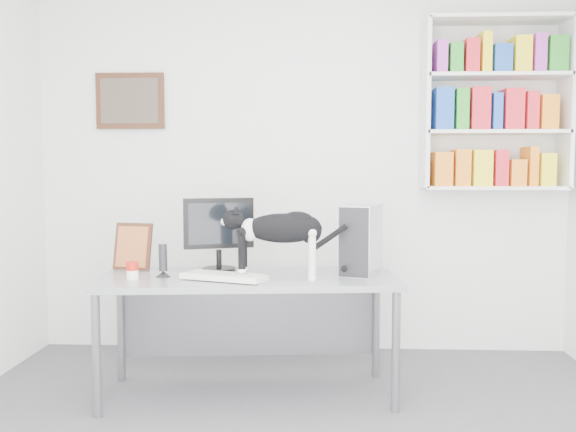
% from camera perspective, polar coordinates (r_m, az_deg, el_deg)
% --- Properties ---
extents(room, '(4.01, 4.01, 2.70)m').
position_cam_1_polar(room, '(2.64, 0.21, 3.68)').
color(room, '#515155').
rests_on(room, ground).
extents(bookshelf, '(1.03, 0.28, 1.24)m').
position_cam_1_polar(bookshelf, '(4.70, 18.83, 9.87)').
color(bookshelf, white).
rests_on(bookshelf, room).
extents(wall_art, '(0.52, 0.04, 0.42)m').
position_cam_1_polar(wall_art, '(4.85, -14.56, 10.38)').
color(wall_art, '#4C2A18').
rests_on(wall_art, room).
extents(desk, '(1.83, 0.85, 0.74)m').
position_cam_1_polar(desk, '(3.79, -3.69, -11.13)').
color(desk, gray).
rests_on(desk, room).
extents(monitor, '(0.49, 0.33, 0.47)m').
position_cam_1_polar(monitor, '(3.87, -6.50, -1.66)').
color(monitor, black).
rests_on(monitor, desk).
extents(keyboard, '(0.53, 0.34, 0.04)m').
position_cam_1_polar(keyboard, '(3.58, -5.97, -5.67)').
color(keyboard, silver).
rests_on(keyboard, desk).
extents(pc_tower, '(0.30, 0.46, 0.42)m').
position_cam_1_polar(pc_tower, '(3.82, 6.90, -2.12)').
color(pc_tower, '#A9A9AE').
rests_on(pc_tower, desk).
extents(speaker, '(0.11, 0.11, 0.21)m').
position_cam_1_polar(speaker, '(3.72, -11.62, -4.04)').
color(speaker, black).
rests_on(speaker, desk).
extents(leaning_print, '(0.27, 0.15, 0.31)m').
position_cam_1_polar(leaning_print, '(4.02, -14.31, -2.70)').
color(leaning_print, '#4C2A18').
rests_on(leaning_print, desk).
extents(soup_can, '(0.09, 0.09, 0.10)m').
position_cam_1_polar(soup_can, '(3.69, -14.35, -4.98)').
color(soup_can, red).
rests_on(soup_can, desk).
extents(cat, '(0.66, 0.18, 0.41)m').
position_cam_1_polar(cat, '(3.55, -0.74, -2.73)').
color(cat, black).
rests_on(cat, desk).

